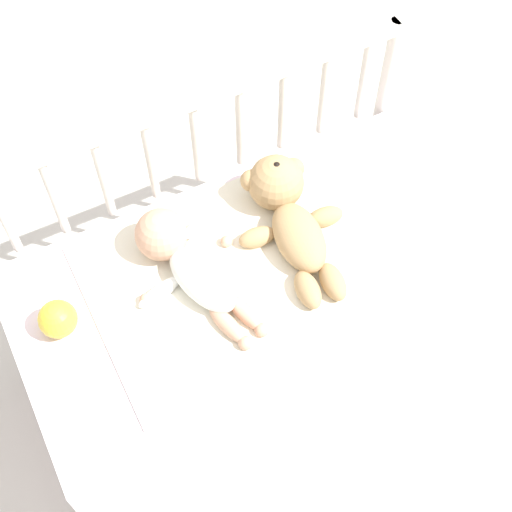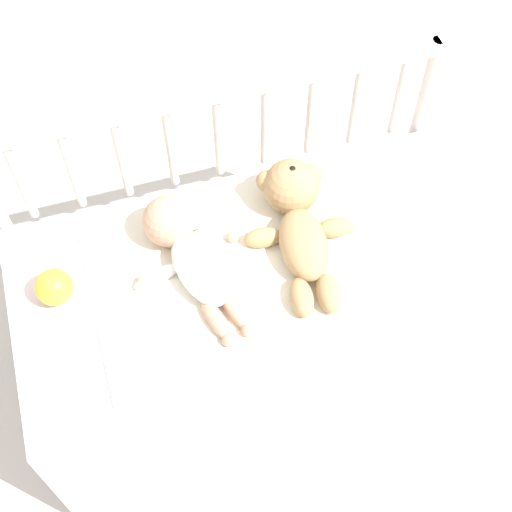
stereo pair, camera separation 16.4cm
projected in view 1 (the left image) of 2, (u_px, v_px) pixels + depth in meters
The scene contains 7 objects.
ground_plane at pixel (257, 365), 2.14m from camera, with size 12.00×12.00×0.00m, color silver.
crib_mattress at pixel (257, 324), 1.92m from camera, with size 1.16×0.60×0.54m.
crib_rail at pixel (198, 165), 1.81m from camera, with size 1.16×0.04×0.83m.
blanket at pixel (252, 267), 1.70m from camera, with size 0.77×0.51×0.01m.
teddy_bear at pixel (288, 212), 1.72m from camera, with size 0.27×0.41×0.14m.
baby at pixel (185, 261), 1.65m from camera, with size 0.28×0.40×0.13m.
toy_ball at pixel (58, 319), 1.57m from camera, with size 0.09×0.09×0.09m.
Camera 1 is at (-0.42, -0.80, 1.97)m, focal length 50.00 mm.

